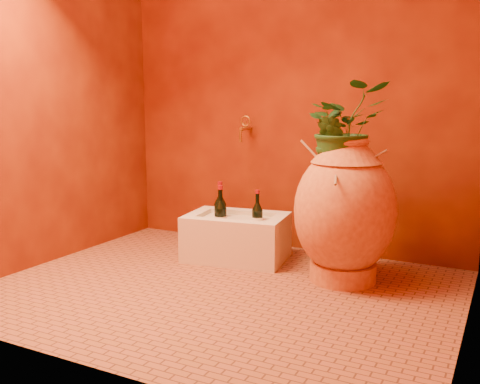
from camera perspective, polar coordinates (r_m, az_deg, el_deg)
The scene contains 11 objects.
floor at distance 3.01m, azimuth -2.08°, elevation -10.34°, with size 2.50×2.50×0.00m, color brown.
wall_back at distance 3.74m, azimuth 5.53°, elevation 12.97°, with size 2.50×0.02×2.50m, color #501204.
wall_left at distance 3.62m, azimuth -20.16°, elevation 12.56°, with size 0.02×2.00×2.50m, color #501204.
amphora at distance 3.10m, azimuth 11.11°, elevation -1.97°, with size 0.69×0.69×0.83m.
stone_basin at distance 3.53m, azimuth -0.37°, elevation -4.91°, with size 0.69×0.52×0.30m.
wine_bottle_a at distance 3.48m, azimuth 1.86°, elevation -2.94°, with size 0.07×0.07×0.30m.
wine_bottle_b at distance 3.45m, azimuth -2.09°, elevation -2.84°, with size 0.08×0.08×0.33m.
wine_bottle_c at distance 3.58m, azimuth -2.12°, elevation -2.36°, with size 0.08×0.08×0.34m.
wall_tap at distance 3.78m, azimuth 0.49°, elevation 6.90°, with size 0.08×0.17×0.18m.
plant_main at distance 3.08m, azimuth 11.06°, elevation 6.79°, with size 0.46×0.40×0.51m, color #19461B.
plant_side at distance 3.03m, azimuth 9.59°, elevation 5.07°, with size 0.18×0.14×0.32m, color #19461B.
Camera 1 is at (1.39, -2.46, 1.03)m, focal length 40.00 mm.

